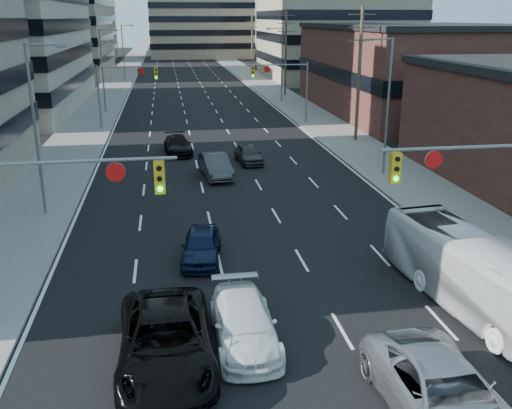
{
  "coord_description": "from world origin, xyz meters",
  "views": [
    {
      "loc": [
        -3.75,
        -10.47,
        10.21
      ],
      "look_at": [
        -0.0,
        13.52,
        2.2
      ],
      "focal_mm": 40.0,
      "sensor_mm": 36.0,
      "label": 1
    }
  ],
  "objects_px": {
    "silver_suv": "(444,395)",
    "sedan_blue": "(201,245)",
    "black_pickup": "(166,341)",
    "white_van": "(244,323)",
    "transit_bus": "(478,276)"
  },
  "relations": [
    {
      "from": "silver_suv",
      "to": "white_van",
      "type": "bearing_deg",
      "value": 133.34
    },
    {
      "from": "black_pickup",
      "to": "white_van",
      "type": "relative_size",
      "value": 1.26
    },
    {
      "from": "white_van",
      "to": "black_pickup",
      "type": "bearing_deg",
      "value": -159.78
    },
    {
      "from": "black_pickup",
      "to": "white_van",
      "type": "bearing_deg",
      "value": 19.86
    },
    {
      "from": "white_van",
      "to": "transit_bus",
      "type": "xyz_separation_m",
      "value": [
        8.58,
        0.84,
        0.67
      ]
    },
    {
      "from": "white_van",
      "to": "silver_suv",
      "type": "xyz_separation_m",
      "value": [
        4.64,
        -4.66,
        0.11
      ]
    },
    {
      "from": "white_van",
      "to": "transit_bus",
      "type": "distance_m",
      "value": 8.64
    },
    {
      "from": "silver_suv",
      "to": "sedan_blue",
      "type": "xyz_separation_m",
      "value": [
        -5.58,
        11.59,
        -0.13
      ]
    },
    {
      "from": "black_pickup",
      "to": "sedan_blue",
      "type": "height_order",
      "value": "black_pickup"
    },
    {
      "from": "sedan_blue",
      "to": "transit_bus",
      "type": "bearing_deg",
      "value": -25.25
    },
    {
      "from": "transit_bus",
      "to": "sedan_blue",
      "type": "xyz_separation_m",
      "value": [
        -9.52,
        6.09,
        -0.69
      ]
    },
    {
      "from": "silver_suv",
      "to": "sedan_blue",
      "type": "height_order",
      "value": "silver_suv"
    },
    {
      "from": "white_van",
      "to": "sedan_blue",
      "type": "xyz_separation_m",
      "value": [
        -0.95,
        6.93,
        -0.02
      ]
    },
    {
      "from": "silver_suv",
      "to": "sedan_blue",
      "type": "distance_m",
      "value": 12.86
    },
    {
      "from": "silver_suv",
      "to": "black_pickup",
      "type": "bearing_deg",
      "value": 151.1
    }
  ]
}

